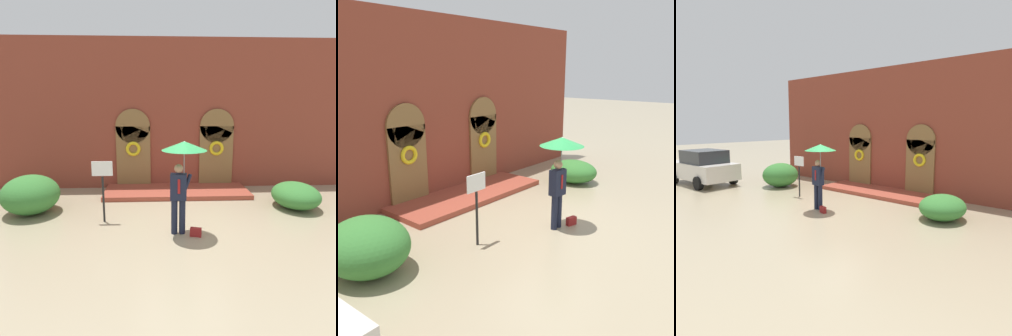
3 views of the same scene
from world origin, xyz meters
TOP-DOWN VIEW (x-y plane):
  - ground_plane at (0.00, 0.00)m, footprint 80.00×80.00m
  - building_facade at (-0.00, 4.15)m, footprint 14.00×2.30m
  - person_with_umbrella at (-0.11, -0.39)m, footprint 1.10×1.10m
  - handbag at (0.21, -0.59)m, footprint 0.30×0.19m
  - sign_post at (-2.21, 0.48)m, footprint 0.56×0.06m
  - shrub_left at (-4.51, 1.27)m, footprint 1.67×1.76m
  - shrub_right at (3.66, 1.39)m, footprint 1.43×1.72m

SIDE VIEW (x-z plane):
  - ground_plane at x=0.00m, z-range 0.00..0.00m
  - handbag at x=0.21m, z-range 0.00..0.22m
  - shrub_right at x=3.66m, z-range 0.00..0.80m
  - shrub_left at x=-4.51m, z-range 0.00..1.16m
  - sign_post at x=-2.21m, z-range 0.30..2.02m
  - person_with_umbrella at x=-0.11m, z-range 0.73..3.09m
  - building_facade at x=0.00m, z-range -0.12..5.48m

